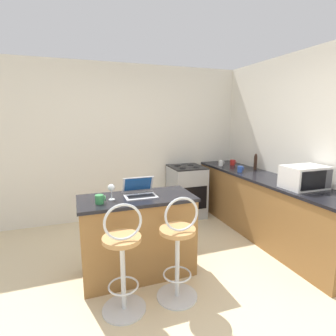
# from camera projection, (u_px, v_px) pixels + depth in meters

# --- Properties ---
(ground_plane) EXTENTS (20.00, 20.00, 0.00)m
(ground_plane) POSITION_uv_depth(u_px,v_px,m) (177.00, 299.00, 2.54)
(ground_plane) COLOR beige
(wall_back) EXTENTS (12.00, 0.06, 2.60)m
(wall_back) POSITION_uv_depth(u_px,v_px,m) (127.00, 143.00, 4.48)
(wall_back) COLOR silver
(wall_back) RESTS_ON ground_plane
(breakfast_bar) EXTENTS (1.23, 0.59, 0.89)m
(breakfast_bar) POSITION_uv_depth(u_px,v_px,m) (138.00, 235.00, 2.90)
(breakfast_bar) COLOR olive
(breakfast_bar) RESTS_ON ground_plane
(counter_right) EXTENTS (0.63, 2.87, 0.89)m
(counter_right) POSITION_uv_depth(u_px,v_px,m) (263.00, 206.00, 3.87)
(counter_right) COLOR olive
(counter_right) RESTS_ON ground_plane
(bar_stool_near) EXTENTS (0.40, 0.40, 1.05)m
(bar_stool_near) POSITION_uv_depth(u_px,v_px,m) (123.00, 261.00, 2.29)
(bar_stool_near) COLOR silver
(bar_stool_near) RESTS_ON ground_plane
(bar_stool_far) EXTENTS (0.40, 0.40, 1.05)m
(bar_stool_far) POSITION_uv_depth(u_px,v_px,m) (178.00, 251.00, 2.46)
(bar_stool_far) COLOR silver
(bar_stool_far) RESTS_ON ground_plane
(laptop) EXTENTS (0.34, 0.28, 0.20)m
(laptop) POSITION_uv_depth(u_px,v_px,m) (140.00, 191.00, 2.85)
(laptop) COLOR silver
(laptop) RESTS_ON breakfast_bar
(microwave) EXTENTS (0.51, 0.34, 0.27)m
(microwave) POSITION_uv_depth(u_px,v_px,m) (305.00, 177.00, 3.13)
(microwave) COLOR white
(microwave) RESTS_ON counter_right
(stove_range) EXTENTS (0.57, 0.61, 0.90)m
(stove_range) POSITION_uv_depth(u_px,v_px,m) (186.00, 191.00, 4.64)
(stove_range) COLOR #9EA3A8
(stove_range) RESTS_ON ground_plane
(mug_green) EXTENTS (0.10, 0.08, 0.09)m
(mug_green) POSITION_uv_depth(u_px,v_px,m) (100.00, 199.00, 2.59)
(mug_green) COLOR #338447
(mug_green) RESTS_ON breakfast_bar
(mug_white) EXTENTS (0.09, 0.08, 0.10)m
(mug_white) POSITION_uv_depth(u_px,v_px,m) (221.00, 163.00, 4.59)
(mug_white) COLOR white
(mug_white) RESTS_ON counter_right
(mug_red) EXTENTS (0.10, 0.09, 0.09)m
(mug_red) POSITION_uv_depth(u_px,v_px,m) (233.00, 162.00, 4.68)
(mug_red) COLOR red
(mug_red) RESTS_ON counter_right
(pepper_mill) EXTENTS (0.05, 0.05, 0.26)m
(pepper_mill) POSITION_uv_depth(u_px,v_px,m) (255.00, 162.00, 4.26)
(pepper_mill) COLOR #331E14
(pepper_mill) RESTS_ON counter_right
(wine_glass_tall) EXTENTS (0.07, 0.07, 0.17)m
(wine_glass_tall) POSITION_uv_depth(u_px,v_px,m) (111.00, 188.00, 2.69)
(wine_glass_tall) COLOR silver
(wine_glass_tall) RESTS_ON breakfast_bar
(mug_blue) EXTENTS (0.10, 0.08, 0.10)m
(mug_blue) POSITION_uv_depth(u_px,v_px,m) (240.00, 169.00, 4.08)
(mug_blue) COLOR #2D51AD
(mug_blue) RESTS_ON counter_right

